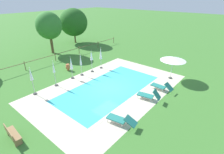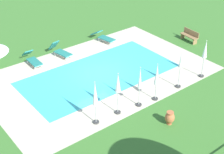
% 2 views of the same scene
% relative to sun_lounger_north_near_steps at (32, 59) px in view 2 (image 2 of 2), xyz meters
% --- Properties ---
extents(ground_plane, '(160.00, 160.00, 0.00)m').
position_rel_sun_lounger_north_near_steps_xyz_m(ground_plane, '(-2.68, 3.78, -0.37)').
color(ground_plane, '#3D752D').
extents(pool_deck_paving, '(13.91, 8.92, 0.01)m').
position_rel_sun_lounger_north_near_steps_xyz_m(pool_deck_paving, '(-2.68, 3.78, -0.37)').
color(pool_deck_paving, beige).
rests_on(pool_deck_paving, ground).
extents(swimming_pool_water, '(9.82, 4.83, 0.01)m').
position_rel_sun_lounger_north_near_steps_xyz_m(swimming_pool_water, '(-2.68, 3.78, -0.37)').
color(swimming_pool_water, '#42CCD6').
rests_on(swimming_pool_water, ground).
extents(pool_coping_rim, '(10.30, 5.31, 0.01)m').
position_rel_sun_lounger_north_near_steps_xyz_m(pool_coping_rim, '(-2.68, 3.78, -0.37)').
color(pool_coping_rim, beige).
rests_on(pool_coping_rim, ground).
extents(sun_lounger_north_near_steps, '(0.65, 2.00, 0.86)m').
position_rel_sun_lounger_north_near_steps_xyz_m(sun_lounger_north_near_steps, '(0.00, 0.00, 0.00)').
color(sun_lounger_north_near_steps, '#237A70').
rests_on(sun_lounger_north_near_steps, ground).
extents(sun_lounger_north_mid, '(0.96, 2.13, 0.74)m').
position_rel_sun_lounger_north_near_steps_xyz_m(sun_lounger_north_mid, '(-5.86, 0.07, -0.02)').
color(sun_lounger_north_mid, '#237A70').
rests_on(sun_lounger_north_mid, ground).
extents(sun_lounger_north_far, '(0.93, 1.94, 0.98)m').
position_rel_sun_lounger_north_near_steps_xyz_m(sun_lounger_north_far, '(-2.06, 0.12, 0.02)').
color(sun_lounger_north_far, '#237A70').
rests_on(sun_lounger_north_far, ground).
extents(patio_umbrella_closed_row_west, '(0.32, 0.32, 2.48)m').
position_rel_sun_lounger_north_near_steps_xyz_m(patio_umbrella_closed_row_west, '(0.33, 7.62, 1.28)').
color(patio_umbrella_closed_row_west, '#383838').
rests_on(patio_umbrella_closed_row_west, ground).
extents(patio_umbrella_closed_row_mid_west, '(0.32, 0.32, 2.43)m').
position_rel_sun_lounger_north_near_steps_xyz_m(patio_umbrella_closed_row_mid_west, '(-2.41, 7.85, 1.16)').
color(patio_umbrella_closed_row_mid_west, '#383838').
rests_on(patio_umbrella_closed_row_mid_west, ground).
extents(patio_umbrella_closed_row_centre, '(0.32, 0.32, 2.31)m').
position_rel_sun_lounger_north_near_steps_xyz_m(patio_umbrella_closed_row_centre, '(-3.53, 7.99, 1.13)').
color(patio_umbrella_closed_row_centre, '#383838').
rests_on(patio_umbrella_closed_row_centre, ground).
extents(patio_umbrella_closed_row_mid_east, '(0.32, 0.32, 2.49)m').
position_rel_sun_lounger_north_near_steps_xyz_m(patio_umbrella_closed_row_mid_east, '(-5.51, 7.91, 1.22)').
color(patio_umbrella_closed_row_mid_east, '#383838').
rests_on(patio_umbrella_closed_row_mid_east, ground).
extents(patio_umbrella_closed_row_east, '(0.32, 0.32, 2.49)m').
position_rel_sun_lounger_north_near_steps_xyz_m(patio_umbrella_closed_row_east, '(-7.57, 7.98, 1.33)').
color(patio_umbrella_closed_row_east, '#383838').
rests_on(patio_umbrella_closed_row_east, ground).
extents(patio_umbrella_closed_deck_corner, '(0.32, 0.32, 2.47)m').
position_rel_sun_lounger_north_near_steps_xyz_m(patio_umbrella_closed_deck_corner, '(-1.07, 7.66, 1.35)').
color(patio_umbrella_closed_deck_corner, '#383838').
rests_on(patio_umbrella_closed_deck_corner, ground).
extents(wooden_bench_lawn_side, '(0.55, 1.53, 0.87)m').
position_rel_sun_lounger_north_near_steps_xyz_m(wooden_bench_lawn_side, '(-10.99, 4.03, 0.09)').
color(wooden_bench_lawn_side, '#937047').
rests_on(wooden_bench_lawn_side, ground).
extents(terracotta_urn_near_fence, '(0.49, 0.49, 0.74)m').
position_rel_sun_lounger_north_near_steps_xyz_m(terracotta_urn_near_fence, '(-2.56, 10.00, 0.02)').
color(terracotta_urn_near_fence, '#B7663D').
rests_on(terracotta_urn_near_fence, ground).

